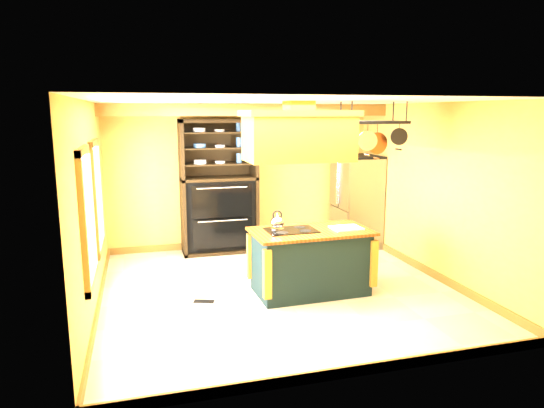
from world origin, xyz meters
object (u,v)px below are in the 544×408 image
kitchen_island (310,261)px  refrigerator (356,203)px  pot_rack (373,129)px  range_hood (298,135)px  hutch (219,202)px

kitchen_island → refrigerator: bearing=49.3°
kitchen_island → pot_rack: (0.91, 0.00, 1.85)m
range_hood → hutch: 2.88m
pot_rack → hutch: bearing=126.4°
kitchen_island → refrigerator: size_ratio=1.00×
kitchen_island → range_hood: size_ratio=1.14×
pot_rack → kitchen_island: bearing=-179.9°
kitchen_island → range_hood: range_hood is taller
range_hood → hutch: (-0.71, 2.46, -1.33)m
pot_rack → refrigerator: 2.71m
range_hood → pot_rack: size_ratio=1.55×
kitchen_island → hutch: 2.66m
pot_rack → hutch: (-1.81, 2.45, -1.39)m
hutch → range_hood: bearing=-74.0°
kitchen_island → hutch: hutch is taller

